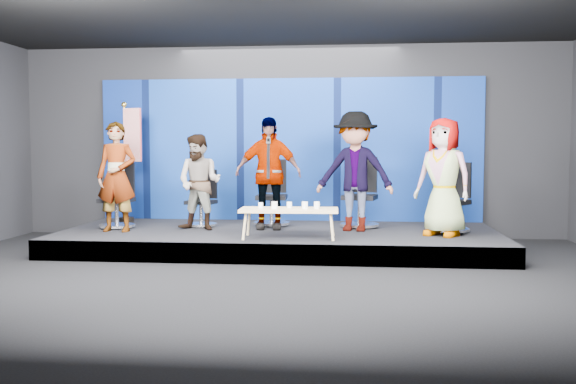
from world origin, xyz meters
name	(u,v)px	position (x,y,z in m)	size (l,w,h in m)	color
ground	(257,280)	(0.00, 0.00, 0.00)	(10.00, 10.00, 0.00)	black
room_walls	(256,83)	(0.00, 0.00, 2.43)	(10.02, 8.02, 3.51)	black
riser	(280,239)	(0.00, 2.50, 0.15)	(7.00, 3.00, 0.30)	black
backdrop	(289,150)	(0.00, 3.95, 1.60)	(7.00, 0.08, 2.60)	navy
chair_a	(118,206)	(-2.73, 2.55, 0.66)	(0.63, 0.63, 1.08)	silver
panelist_a	(117,177)	(-2.57, 2.08, 1.18)	(0.64, 0.42, 1.76)	black
chair_b	(202,208)	(-1.37, 2.88, 0.62)	(0.64, 0.64, 0.96)	silver
panelist_b	(199,182)	(-1.30, 2.39, 1.08)	(0.76, 0.59, 1.56)	black
chair_c	(272,204)	(-0.21, 3.14, 0.67)	(0.66, 0.66, 1.14)	silver
panelist_c	(268,173)	(-0.20, 2.63, 1.22)	(1.08, 0.45, 1.84)	black
chair_d	(360,204)	(1.31, 3.05, 0.69)	(0.78, 0.78, 1.18)	silver
panelist_d	(355,171)	(1.21, 2.54, 1.26)	(1.24, 0.71, 1.92)	black
chair_e	(452,209)	(2.75, 2.58, 0.66)	(0.86, 0.86, 1.11)	silver
panelist_e	(444,177)	(2.55, 2.12, 1.20)	(0.88, 0.57, 1.79)	black
coffee_table	(289,211)	(0.25, 1.59, 0.71)	(1.46, 0.66, 0.44)	#A37F5F
mug_a	(261,205)	(-0.18, 1.61, 0.79)	(0.07, 0.07, 0.08)	white
mug_b	(274,205)	(0.04, 1.52, 0.80)	(0.09, 0.09, 0.11)	white
mug_c	(289,205)	(0.24, 1.69, 0.79)	(0.08, 0.08, 0.09)	white
mug_d	(305,205)	(0.48, 1.55, 0.80)	(0.09, 0.09, 0.11)	white
mug_e	(317,205)	(0.65, 1.63, 0.79)	(0.09, 0.09, 0.10)	white
flag_stand	(130,159)	(-2.77, 3.25, 1.44)	(0.48, 0.29, 2.15)	black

